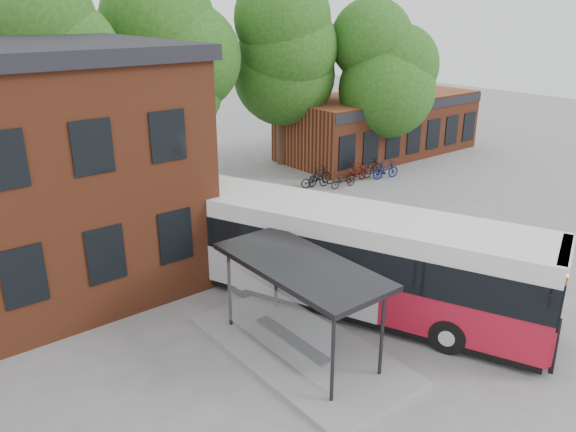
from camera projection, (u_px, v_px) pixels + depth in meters
ground at (379, 293)px, 20.05m from camera, size 100.00×100.00×0.00m
shop_row at (379, 125)px, 38.36m from camera, size 14.00×6.20×4.00m
bus_shelter at (300, 307)px, 16.19m from camera, size 3.60×7.00×2.90m
bike_rail at (361, 178)px, 32.72m from camera, size 5.20×0.10×0.38m
tree_0 at (45, 99)px, 26.34m from camera, size 7.92×7.92×11.00m
tree_1 at (171, 90)px, 31.27m from camera, size 7.92×7.92×10.40m
tree_2 at (281, 77)px, 34.51m from camera, size 7.92×7.92×11.00m
tree_3 at (384, 91)px, 34.80m from camera, size 7.04×7.04×9.28m
city_bus at (345, 258)px, 18.78m from camera, size 7.80×13.46×3.40m
bicycle_0 at (315, 180)px, 31.57m from camera, size 1.79×1.05×0.89m
bicycle_1 at (319, 176)px, 31.90m from camera, size 1.89×0.73×1.11m
bicycle_2 at (343, 180)px, 31.53m from camera, size 1.75×0.72×0.90m
bicycle_3 at (356, 173)px, 32.60m from camera, size 1.76×0.54×1.05m
bicycle_4 at (359, 172)px, 33.02m from camera, size 1.79×0.90×0.90m
bicycle_5 at (386, 170)px, 33.14m from camera, size 1.85×0.86×1.07m
bicycle_7 at (371, 165)px, 34.34m from camera, size 1.61×0.89×0.93m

